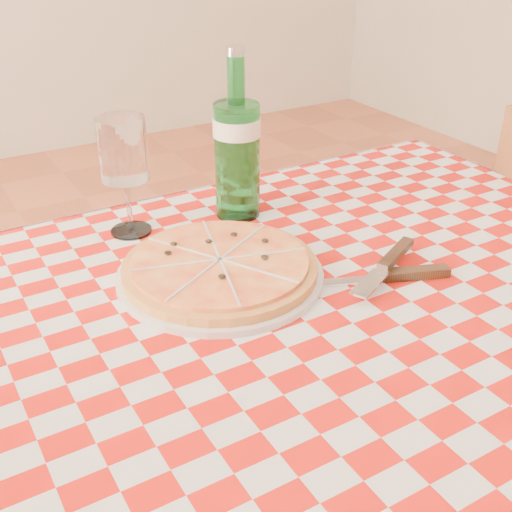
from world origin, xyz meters
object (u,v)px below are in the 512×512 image
at_px(pizza_plate, 220,266).
at_px(wine_glass, 126,177).
at_px(dining_table, 289,365).
at_px(water_bottle, 237,136).

height_order(pizza_plate, wine_glass, wine_glass).
bearing_deg(pizza_plate, dining_table, -69.58).
distance_m(pizza_plate, wine_glass, 0.23).
relative_size(pizza_plate, wine_glass, 1.55).
bearing_deg(dining_table, pizza_plate, 110.42).
xyz_separation_m(dining_table, wine_glass, (-0.10, 0.33, 0.20)).
height_order(water_bottle, wine_glass, water_bottle).
relative_size(dining_table, pizza_plate, 3.90).
bearing_deg(pizza_plate, water_bottle, 54.07).
distance_m(dining_table, water_bottle, 0.40).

